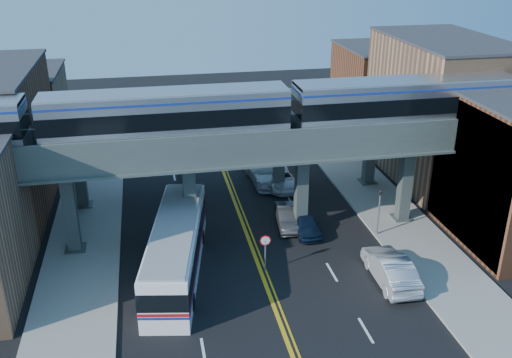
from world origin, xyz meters
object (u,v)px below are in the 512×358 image
(car_lane_c, at_px, (280,179))
(car_lane_a, at_px, (305,223))
(transit_train, at_px, (167,115))
(transit_bus, at_px, (176,249))
(car_lane_d, at_px, (264,171))
(stop_sign, at_px, (265,247))
(car_lane_b, at_px, (288,217))
(car_parked_curb, at_px, (390,269))
(traffic_signal, at_px, (379,207))

(car_lane_c, bearing_deg, car_lane_a, -93.41)
(transit_train, distance_m, transit_bus, 8.63)
(car_lane_d, bearing_deg, transit_bus, -126.74)
(stop_sign, height_order, car_lane_a, stop_sign)
(transit_train, height_order, car_lane_b, transit_train)
(car_lane_a, xyz_separation_m, car_lane_c, (0.10, 8.23, -0.01))
(stop_sign, xyz_separation_m, transit_bus, (-5.58, 0.99, -0.06))
(car_lane_c, xyz_separation_m, car_parked_curb, (3.37, -15.48, 0.20))
(transit_train, distance_m, stop_sign, 10.62)
(traffic_signal, distance_m, car_lane_c, 11.04)
(car_lane_b, bearing_deg, transit_train, -168.61)
(car_lane_a, height_order, car_lane_c, car_lane_a)
(car_lane_d, bearing_deg, stop_sign, -105.75)
(stop_sign, height_order, car_lane_b, stop_sign)
(car_lane_a, distance_m, car_lane_b, 1.56)
(transit_bus, distance_m, car_parked_curb, 13.53)
(car_lane_c, height_order, car_parked_curb, car_parked_curb)
(transit_bus, xyz_separation_m, car_parked_curb, (13.00, -3.67, -0.78))
(car_lane_a, relative_size, car_parked_curb, 0.78)
(car_parked_curb, bearing_deg, car_lane_b, -60.62)
(stop_sign, bearing_deg, car_parked_curb, -19.82)
(transit_bus, distance_m, car_lane_d, 15.83)
(car_lane_c, bearing_deg, transit_bus, -131.92)
(car_lane_a, bearing_deg, car_lane_d, 95.99)
(traffic_signal, distance_m, transit_bus, 14.63)
(car_lane_b, bearing_deg, car_parked_curb, -55.66)
(traffic_signal, bearing_deg, car_lane_c, 116.28)
(car_lane_b, distance_m, car_parked_curb, 9.55)
(transit_train, relative_size, car_lane_b, 11.17)
(transit_bus, bearing_deg, car_lane_b, -50.45)
(stop_sign, bearing_deg, car_lane_a, 49.09)
(transit_train, relative_size, car_lane_a, 11.30)
(transit_bus, distance_m, car_lane_b, 9.81)
(stop_sign, distance_m, car_lane_b, 6.54)
(car_parked_curb, bearing_deg, car_lane_d, -73.91)
(car_lane_c, bearing_deg, stop_sign, -110.30)
(transit_train, relative_size, transit_bus, 3.73)
(transit_train, distance_m, car_lane_c, 15.05)
(traffic_signal, xyz_separation_m, car_lane_a, (-4.94, 1.57, -1.56))
(traffic_signal, bearing_deg, car_lane_d, 117.73)
(car_lane_c, bearing_deg, transit_train, -143.53)
(car_lane_c, bearing_deg, car_lane_d, 123.63)
(stop_sign, distance_m, car_parked_curb, 7.94)
(car_lane_c, height_order, car_lane_d, car_lane_d)
(car_lane_a, distance_m, car_lane_c, 8.23)
(car_lane_c, distance_m, car_lane_d, 1.86)
(stop_sign, relative_size, transit_bus, 0.20)
(traffic_signal, xyz_separation_m, car_lane_c, (-4.84, 9.80, -1.58))
(car_lane_b, xyz_separation_m, car_lane_d, (0.02, 8.54, 0.21))
(transit_train, bearing_deg, car_parked_curb, -30.68)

